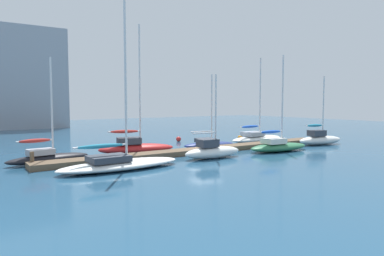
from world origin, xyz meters
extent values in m
plane|color=navy|center=(0.00, 0.00, 0.00)|extent=(120.00, 120.00, 0.00)
cube|color=brown|center=(0.00, 0.00, 0.21)|extent=(28.25, 1.72, 0.42)
cylinder|color=brown|center=(-13.72, 0.71, 0.54)|extent=(0.28, 0.28, 1.08)
cylinder|color=brown|center=(13.72, -0.71, 0.54)|extent=(0.28, 0.28, 1.08)
ellipsoid|color=black|center=(-12.37, 2.03, 0.33)|extent=(6.01, 2.29, 0.65)
cube|color=#9EA3AD|center=(-12.95, 1.95, 0.87)|extent=(1.88, 1.29, 0.42)
cylinder|color=silver|center=(-12.08, 2.07, 4.11)|extent=(0.14, 0.14, 6.91)
cylinder|color=silver|center=(-13.30, 1.90, 1.68)|extent=(2.45, 0.43, 0.11)
ellipsoid|color=#B72D28|center=(-13.30, 1.90, 1.68)|extent=(2.24, 0.65, 0.28)
ellipsoid|color=white|center=(-9.01, -3.05, 0.30)|extent=(8.34, 2.75, 0.60)
cube|color=#333842|center=(-9.84, -3.07, 0.80)|extent=(2.52, 1.86, 0.39)
cylinder|color=silver|center=(-8.60, -3.04, 5.79)|extent=(0.15, 0.15, 10.38)
cylinder|color=silver|center=(-10.34, -3.08, 1.62)|extent=(3.48, 0.19, 0.12)
ellipsoid|color=teal|center=(-10.34, -3.08, 1.62)|extent=(3.14, 0.42, 0.28)
ellipsoid|color=#B21E1E|center=(-5.19, 2.72, 0.42)|extent=(6.68, 3.42, 0.84)
cube|color=#333842|center=(-5.81, 2.87, 1.12)|extent=(2.19, 1.77, 0.55)
cylinder|color=silver|center=(-4.88, 2.64, 5.83)|extent=(0.14, 0.14, 9.97)
cylinder|color=silver|center=(-6.18, 2.97, 1.91)|extent=(2.64, 0.76, 0.11)
ellipsoid|color=#B72D28|center=(-6.18, 2.97, 1.91)|extent=(2.44, 0.93, 0.28)
ellipsoid|color=white|center=(-1.31, -2.85, 0.46)|extent=(5.06, 1.68, 0.92)
cube|color=#333842|center=(-1.81, -2.84, 1.23)|extent=(1.54, 1.12, 0.60)
cylinder|color=silver|center=(-1.06, -2.86, 3.71)|extent=(0.13, 0.13, 5.57)
cylinder|color=silver|center=(-2.11, -2.83, 2.01)|extent=(2.11, 0.17, 0.10)
ellipsoid|color=navy|center=(2.13, 2.22, 0.29)|extent=(5.43, 2.41, 0.57)
cube|color=#333842|center=(1.61, 2.30, 0.76)|extent=(1.72, 1.39, 0.37)
cylinder|color=silver|center=(2.39, 2.19, 3.77)|extent=(0.13, 0.13, 6.39)
cylinder|color=silver|center=(1.30, 2.34, 1.59)|extent=(2.20, 0.42, 0.11)
ellipsoid|color=#2D7047|center=(5.85, -3.13, 0.37)|extent=(6.30, 2.50, 0.73)
cube|color=silver|center=(5.23, -3.09, 0.97)|extent=(1.95, 1.56, 0.48)
cylinder|color=silver|center=(6.15, -3.16, 4.60)|extent=(0.14, 0.14, 7.74)
cylinder|color=silver|center=(4.86, -3.06, 1.78)|extent=(2.59, 0.31, 0.11)
ellipsoid|color=blue|center=(4.86, -3.06, 1.78)|extent=(2.35, 0.54, 0.28)
ellipsoid|color=white|center=(9.37, 3.14, 0.35)|extent=(7.51, 2.89, 0.70)
cube|color=#9EA3AD|center=(8.64, 3.08, 0.93)|extent=(2.33, 1.79, 0.45)
cylinder|color=silver|center=(9.74, 3.17, 4.91)|extent=(0.14, 0.14, 8.42)
cylinder|color=silver|center=(8.20, 3.04, 1.74)|extent=(3.09, 0.36, 0.12)
ellipsoid|color=blue|center=(8.20, 3.04, 1.74)|extent=(2.80, 0.58, 0.28)
ellipsoid|color=white|center=(12.99, -2.24, 0.46)|extent=(5.45, 2.50, 0.91)
cube|color=#333842|center=(12.48, -2.15, 1.21)|extent=(1.75, 1.39, 0.59)
cylinder|color=silver|center=(13.25, -2.28, 3.94)|extent=(0.13, 0.13, 6.06)
cylinder|color=silver|center=(12.17, -2.09, 2.00)|extent=(2.19, 0.48, 0.11)
ellipsoid|color=teal|center=(12.17, -2.09, 2.00)|extent=(2.02, 0.70, 0.28)
sphere|color=red|center=(2.44, 8.27, 0.27)|extent=(0.55, 0.55, 0.55)
sphere|color=orange|center=(8.90, 5.39, 0.29)|extent=(0.58, 0.58, 0.58)
cube|color=#9399A3|center=(-9.30, 41.16, 8.13)|extent=(14.43, 11.63, 16.26)
camera|label=1|loc=(-17.77, -24.32, 4.43)|focal=32.72mm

